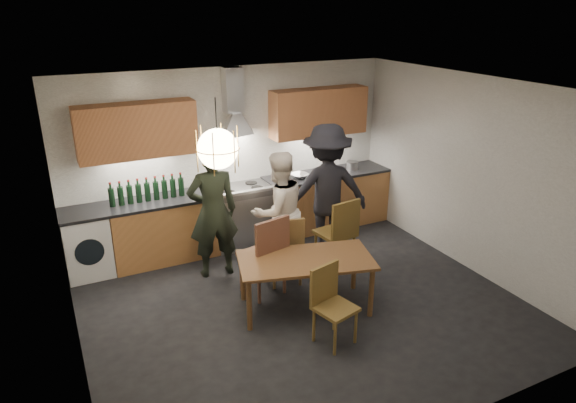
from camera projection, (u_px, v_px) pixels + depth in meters
name	position (u px, v px, depth m)	size (l,w,h in m)	color
ground	(302.00, 304.00, 6.25)	(5.00, 5.00, 0.00)	black
room_shell	(303.00, 171.00, 5.63)	(5.02, 4.52, 2.61)	white
counter_run	(243.00, 214.00, 7.73)	(5.00, 0.62, 0.90)	tan
range_stove	(242.00, 215.00, 7.71)	(0.90, 0.60, 0.92)	silver
wall_fixtures	(235.00, 120.00, 7.30)	(4.30, 0.54, 1.10)	#CC804E
pendant_lamp	(218.00, 149.00, 4.99)	(0.43, 0.43, 0.70)	black
dining_table	(306.00, 265.00, 5.98)	(1.70, 1.16, 0.66)	brown
chair_back_left	(267.00, 251.00, 6.23)	(0.57, 0.57, 1.06)	brown
chair_back_mid	(286.00, 246.00, 6.51)	(0.50, 0.50, 0.95)	brown
chair_back_right	(340.00, 229.00, 6.90)	(0.52, 0.52, 1.01)	brown
chair_front	(330.00, 299.00, 5.44)	(0.48, 0.48, 0.86)	brown
person_left	(213.00, 212.00, 6.64)	(0.66, 0.43, 1.80)	black
person_mid	(278.00, 212.00, 6.85)	(0.80, 0.62, 1.65)	white
person_right	(326.00, 190.00, 7.26)	(1.23, 0.71, 1.90)	black
mixing_bowl	(299.00, 176.00, 7.93)	(0.27, 0.27, 0.07)	silver
stock_pot	(352.00, 166.00, 8.30)	(0.18, 0.18, 0.13)	#AEAEB1
wine_bottles	(147.00, 189.00, 6.96)	(1.02, 0.08, 0.33)	black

